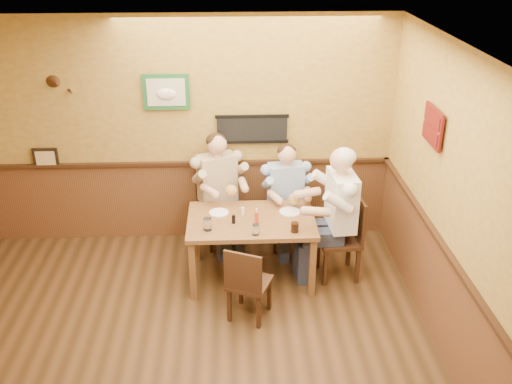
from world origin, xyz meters
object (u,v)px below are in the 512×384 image
dining_table (251,226)px  water_glass_left (208,224)px  diner_tan_shirt (218,196)px  salt_shaker (243,211)px  diner_white_elder (340,221)px  diner_blue_polo (285,202)px  chair_near_side (249,281)px  chair_right_end (339,238)px  water_glass_mid (256,230)px  cola_tumbler (295,227)px  pepper_shaker (234,219)px  chair_back_right (285,215)px  chair_back_left (218,210)px  hot_sauce_bottle (257,217)px

dining_table → water_glass_left: bearing=-154.5°
diner_tan_shirt → salt_shaker: diner_tan_shirt is taller
dining_table → diner_white_elder: (0.98, -0.02, 0.05)m
diner_blue_polo → water_glass_left: 1.29m
chair_near_side → water_glass_left: bearing=-26.3°
dining_table → chair_right_end: bearing=-1.0°
dining_table → water_glass_left: water_glass_left is taller
diner_tan_shirt → salt_shaker: bearing=-88.6°
diner_white_elder → salt_shaker: bearing=-100.8°
dining_table → chair_right_end: chair_right_end is taller
chair_near_side → water_glass_mid: 0.54m
chair_right_end → salt_shaker: (-1.08, 0.12, 0.30)m
diner_tan_shirt → cola_tumbler: 1.37m
chair_near_side → pepper_shaker: bearing=-53.7°
diner_white_elder → diner_blue_polo: bearing=-146.0°
water_glass_left → pepper_shaker: 0.31m
diner_tan_shirt → cola_tumbler: diner_tan_shirt is taller
chair_back_right → chair_right_end: 0.88m
diner_tan_shirt → cola_tumbler: size_ratio=12.21×
dining_table → water_glass_mid: size_ratio=12.28×
chair_back_right → diner_blue_polo: size_ratio=0.70×
diner_white_elder → chair_back_right: bearing=-146.0°
chair_back_right → chair_near_side: chair_back_right is taller
chair_back_left → dining_table: bearing=-85.7°
chair_near_side → pepper_shaker: size_ratio=8.78×
chair_right_end → diner_blue_polo: bearing=-146.0°
chair_back_left → diner_tan_shirt: 0.20m
diner_blue_polo → cola_tumbler: 0.99m
chair_back_right → water_glass_mid: size_ratio=7.49×
cola_tumbler → hot_sauce_bottle: hot_sauce_bottle is taller
chair_back_right → chair_right_end: size_ratio=0.87×
water_glass_mid → dining_table: bearing=95.5°
diner_tan_shirt → water_glass_left: diner_tan_shirt is taller
diner_blue_polo → water_glass_left: bearing=-144.1°
chair_right_end → salt_shaker: 1.12m
chair_right_end → pepper_shaker: chair_right_end is taller
diner_tan_shirt → salt_shaker: size_ratio=14.95×
dining_table → water_glass_left: 0.55m
diner_blue_polo → water_glass_mid: diner_blue_polo is taller
salt_shaker → water_glass_mid: bearing=-74.5°
chair_back_right → diner_white_elder: diner_white_elder is taller
pepper_shaker → diner_tan_shirt: bearing=102.2°
diner_blue_polo → cola_tumbler: size_ratio=11.32×
water_glass_left → salt_shaker: bearing=40.5°
water_glass_left → pepper_shaker: (0.28, 0.13, -0.02)m
diner_tan_shirt → diner_white_elder: bearing=-52.0°
diner_white_elder → pepper_shaker: bearing=-91.0°
diner_blue_polo → diner_white_elder: bearing=-59.9°
chair_near_side → diner_blue_polo: (0.49, 1.38, 0.19)m
chair_near_side → diner_white_elder: (1.03, 0.70, 0.28)m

